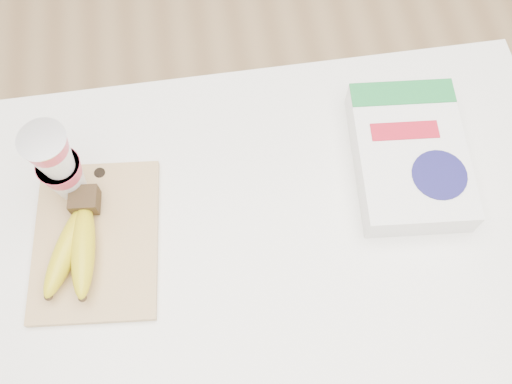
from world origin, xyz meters
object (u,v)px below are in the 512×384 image
at_px(cutting_board, 96,240).
at_px(bananas, 76,243).
at_px(yogurt_stack, 57,163).
at_px(table, 265,300).
at_px(cereal_box, 409,156).

height_order(cutting_board, bananas, bananas).
relative_size(cutting_board, yogurt_stack, 1.62).
xyz_separation_m(table, bananas, (-0.32, 0.03, 0.45)).
bearing_deg(yogurt_stack, bananas, -85.87).
xyz_separation_m(table, yogurt_stack, (-0.33, 0.15, 0.52)).
distance_m(table, cutting_board, 0.51).
height_order(cutting_board, cereal_box, cereal_box).
xyz_separation_m(cutting_board, yogurt_stack, (-0.03, 0.10, 0.10)).
bearing_deg(table, bananas, 173.92).
bearing_deg(cereal_box, table, -152.10).
relative_size(bananas, cereal_box, 0.68).
bearing_deg(cutting_board, table, -3.92).
xyz_separation_m(bananas, cereal_box, (0.59, 0.08, -0.01)).
distance_m(table, bananas, 0.55).
bearing_deg(yogurt_stack, table, -24.32).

